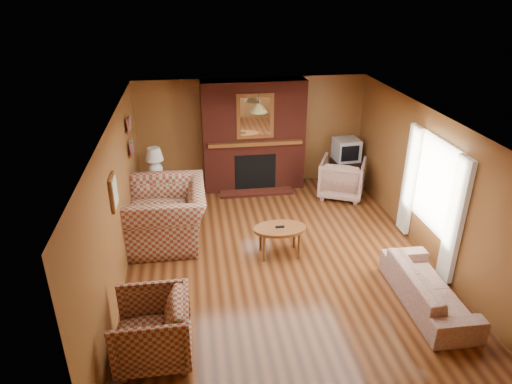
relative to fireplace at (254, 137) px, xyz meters
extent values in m
plane|color=#3F1E0D|center=(0.00, -2.98, -1.18)|extent=(6.50, 6.50, 0.00)
plane|color=silver|center=(0.00, -2.98, 1.22)|extent=(6.50, 6.50, 0.00)
plane|color=brown|center=(0.00, 0.27, 0.02)|extent=(6.50, 0.00, 6.50)
plane|color=brown|center=(0.00, -6.23, 0.02)|extent=(6.50, 0.00, 6.50)
plane|color=brown|center=(-2.50, -2.98, 0.02)|extent=(0.00, 6.50, 6.50)
plane|color=brown|center=(2.50, -2.98, 0.02)|extent=(0.00, 6.50, 6.50)
cube|color=#541B12|center=(0.00, 0.02, 0.02)|extent=(2.20, 0.50, 2.40)
cube|color=black|center=(0.00, -0.21, -0.73)|extent=(0.90, 0.06, 0.80)
cube|color=#541B12|center=(0.00, -0.38, -1.15)|extent=(1.60, 0.35, 0.06)
cube|color=brown|center=(0.00, -0.25, -0.06)|extent=(2.00, 0.18, 0.08)
cube|color=brown|center=(0.00, -0.22, 0.52)|extent=(0.78, 0.05, 0.95)
cube|color=white|center=(0.00, -0.25, 0.52)|extent=(0.62, 0.02, 0.80)
cube|color=beige|center=(2.44, -3.93, -0.13)|extent=(0.08, 0.35, 2.00)
cube|color=beige|center=(2.44, -2.43, -0.13)|extent=(0.08, 0.35, 2.00)
cube|color=white|center=(2.48, -3.18, 0.12)|extent=(0.03, 1.10, 1.50)
cube|color=brown|center=(-2.47, -1.08, 0.17)|extent=(0.06, 0.55, 0.04)
cube|color=brown|center=(-2.47, -1.08, 0.62)|extent=(0.06, 0.55, 0.04)
cube|color=brown|center=(-2.47, -3.28, 0.37)|extent=(0.04, 0.40, 0.50)
cube|color=white|center=(-2.44, -3.28, 0.37)|extent=(0.01, 0.32, 0.42)
cylinder|color=black|center=(0.00, -0.68, 1.04)|extent=(0.01, 0.01, 0.35)
cone|color=tan|center=(0.00, -0.68, 0.82)|extent=(0.36, 0.36, 0.18)
imported|color=maroon|center=(-1.85, -2.06, -0.67)|extent=(1.38, 1.58, 1.03)
imported|color=maroon|center=(-1.95, -4.90, -0.76)|extent=(0.93, 0.90, 0.85)
imported|color=#B5AF8D|center=(1.90, -4.44, -0.91)|extent=(0.75, 1.86, 0.54)
imported|color=#B5AF8D|center=(1.80, -0.75, -0.76)|extent=(1.20, 1.21, 0.84)
ellipsoid|color=brown|center=(0.04, -2.84, -0.68)|extent=(0.89, 0.55, 0.05)
cube|color=black|center=(0.04, -2.84, -0.65)|extent=(0.15, 0.05, 0.02)
cylinder|color=brown|center=(0.33, -2.67, -0.95)|extent=(0.05, 0.05, 0.47)
cylinder|color=brown|center=(-0.26, -2.67, -0.95)|extent=(0.05, 0.05, 0.47)
cylinder|color=brown|center=(0.33, -3.02, -0.95)|extent=(0.05, 0.05, 0.47)
cylinder|color=brown|center=(-0.26, -3.02, -0.95)|extent=(0.05, 0.05, 0.47)
cube|color=brown|center=(-2.10, -0.53, -0.88)|extent=(0.47, 0.47, 0.61)
sphere|color=silver|center=(-2.10, -0.53, -0.42)|extent=(0.30, 0.30, 0.30)
cylinder|color=black|center=(-2.10, -0.53, -0.25)|extent=(0.03, 0.03, 0.09)
cone|color=white|center=(-2.10, -0.53, -0.09)|extent=(0.37, 0.37, 0.26)
cube|color=black|center=(2.05, -0.18, -0.88)|extent=(0.60, 0.55, 0.61)
cube|color=#B2B5BB|center=(2.05, -0.18, -0.34)|extent=(0.56, 0.54, 0.48)
cube|color=black|center=(2.05, -0.45, -0.34)|extent=(0.40, 0.05, 0.34)
camera|label=1|loc=(-1.32, -9.34, 3.11)|focal=32.00mm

